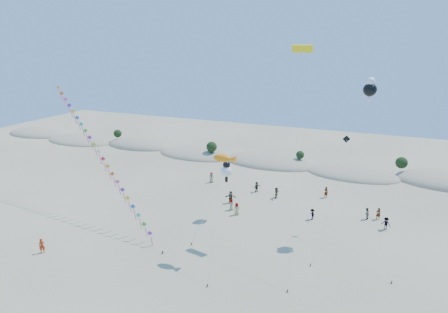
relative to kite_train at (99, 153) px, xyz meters
The scene contains 10 objects.
ground 21.81m from the kite_train, 41.89° to the right, with size 160.00×160.00×0.00m, color gray.
dune_ridge 36.66m from the kite_train, 63.51° to the left, with size 145.30×11.49×5.57m.
kite_train is the anchor object (origin of this frame).
fish_kite 19.71m from the kite_train, ahead, with size 2.54×7.08×11.72m.
cartoon_kite_low 17.21m from the kite_train, 20.26° to the left, with size 1.67×9.63×8.01m.
cartoon_kite_high 35.00m from the kite_train, 14.35° to the left, with size 4.79×11.15×19.30m.
parafoil_kite 29.03m from the kite_train, 12.77° to the left, with size 3.84×13.73×22.85m.
dark_kite 33.10m from the kite_train, 10.08° to the left, with size 6.88×11.19×12.18m.
flyer_foreground 13.62m from the kite_train, 88.79° to the right, with size 0.65×0.43×1.78m, color #AB2C0D.
beachgoers 26.35m from the kite_train, 29.31° to the left, with size 28.92×11.90×1.87m.
Camera 1 is at (19.07, -24.62, 22.90)m, focal length 30.00 mm.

